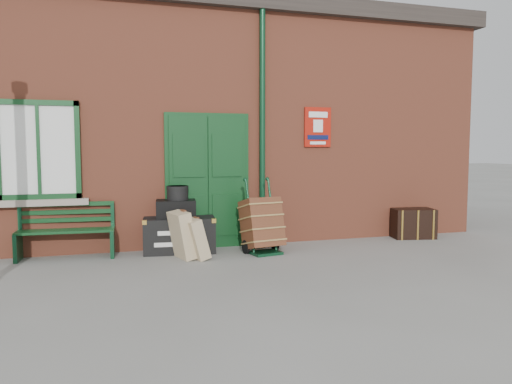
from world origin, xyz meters
name	(u,v)px	position (x,y,z in m)	size (l,w,h in m)	color
ground	(249,265)	(0.00, 0.00, 0.00)	(80.00, 80.00, 0.00)	gray
station_building	(202,125)	(0.00, 3.49, 2.16)	(10.30, 4.30, 4.36)	#A75036
bench	(66,229)	(-2.53, 1.32, 0.44)	(1.44, 0.52, 0.88)	#0F3918
houdini_trunk	(179,234)	(-0.82, 1.25, 0.28)	(1.13, 0.62, 0.57)	black
strongbox	(176,209)	(-0.87, 1.25, 0.71)	(0.62, 0.45, 0.28)	black
hatbox	(178,193)	(-0.84, 1.25, 0.96)	(0.34, 0.34, 0.23)	black
suitcase_back	(182,235)	(-0.85, 0.73, 0.36)	(0.20, 0.50, 0.71)	tan
suitcase_front	(195,239)	(-0.67, 0.63, 0.32)	(0.18, 0.45, 0.60)	tan
porter_trolley	(262,225)	(0.44, 0.79, 0.46)	(0.67, 0.70, 1.18)	#0D351D
dark_trunk	(412,223)	(3.56, 1.25, 0.27)	(0.76, 0.50, 0.55)	black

